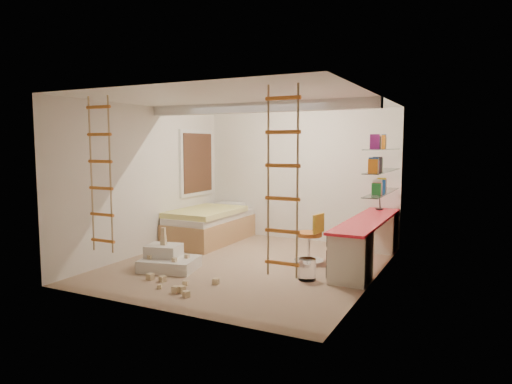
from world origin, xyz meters
The scene contains 15 objects.
floor centered at (0.00, 0.00, 0.00)m, with size 4.50×4.50×0.00m, color tan.
ceiling_beam centered at (0.00, 0.30, 2.52)m, with size 4.00×0.18×0.16m, color white.
window_frame centered at (-1.97, 1.50, 1.55)m, with size 0.06×1.15×1.35m, color white.
window_blind centered at (-1.93, 1.50, 1.55)m, with size 0.02×1.00×1.20m, color #4C2D1E.
rope_ladder_left centered at (-1.35, -1.75, 1.52)m, with size 0.41×0.04×2.13m, color #C17221, non-canonical shape.
rope_ladder_right centered at (1.35, -1.75, 1.52)m, with size 0.41×0.04×2.13m, color orange, non-canonical shape.
waste_bin centered at (1.14, -0.36, 0.15)m, with size 0.25×0.25×0.31m, color white.
desk centered at (1.72, 0.86, 0.40)m, with size 0.56×2.80×0.75m.
shelves centered at (1.87, 1.13, 1.50)m, with size 0.25×1.80×0.71m.
bed centered at (-1.48, 1.23, 0.33)m, with size 1.02×2.00×0.69m.
task_lamp centered at (1.67, 1.82, 1.14)m, with size 0.14×0.36×0.57m.
swivel_chair centered at (0.86, 0.54, 0.30)m, with size 0.56×0.56×0.82m.
play_platform centered at (-0.99, -0.79, 0.14)m, with size 0.95×0.81×0.37m.
toy_blocks centered at (-0.61, -1.19, 0.18)m, with size 1.32×1.11×0.64m.
books centered at (1.87, 1.13, 1.63)m, with size 0.14×0.58×0.92m.
Camera 1 is at (3.32, -6.36, 1.93)m, focal length 32.00 mm.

